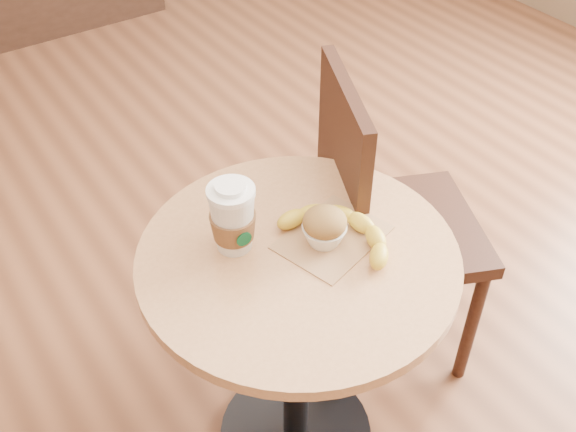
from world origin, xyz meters
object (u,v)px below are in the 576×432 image
object	(u,v)px
chair_right	(381,219)
coffee_cup	(233,220)
cafe_table	(297,315)
muffin	(324,227)
banana	(340,234)

from	to	relation	value
chair_right	coffee_cup	distance (m)	0.58
cafe_table	muffin	world-z (taller)	muffin
cafe_table	banana	xyz separation A→B (m)	(0.10, -0.02, 0.23)
muffin	banana	world-z (taller)	muffin
cafe_table	coffee_cup	distance (m)	0.32
coffee_cup	chair_right	bearing A→B (deg)	9.78
cafe_table	chair_right	bearing A→B (deg)	21.40
coffee_cup	cafe_table	bearing A→B (deg)	-40.11
cafe_table	chair_right	distance (m)	0.42
coffee_cup	muffin	size ratio (longest dim) A/B	1.72
cafe_table	coffee_cup	size ratio (longest dim) A/B	4.31
chair_right	banana	xyz separation A→B (m)	(-0.30, -0.18, 0.23)
cafe_table	banana	size ratio (longest dim) A/B	2.65
muffin	banana	xyz separation A→B (m)	(0.03, -0.02, -0.02)
cafe_table	coffee_cup	bearing A→B (deg)	136.47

